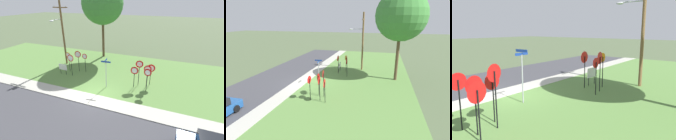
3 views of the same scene
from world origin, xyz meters
The scene contains 17 objects.
ground_plane centered at (0.00, 0.00, 0.00)m, with size 160.00×160.00×0.00m, color #4C5B3D.
road_asphalt centered at (0.00, -4.80, 0.01)m, with size 44.00×6.40×0.01m, color #3D3D42.
sidewalk_strip centered at (0.00, -0.80, 0.03)m, with size 44.00×1.60×0.06m, color #ADAA9E.
grass_median centered at (0.00, 6.00, 0.02)m, with size 44.00×12.00×0.04m, color #567F3D.
stop_sign_near_left centered at (-4.34, 2.69, 1.90)m, with size 0.80×0.10×2.54m.
stop_sign_near_right centered at (-3.36, 4.12, 1.70)m, with size 0.64×0.09×2.31m.
stop_sign_far_left centered at (-5.27, 3.58, 1.78)m, with size 0.66×0.12×2.42m.
stop_sign_far_center centered at (-4.18, 3.95, 1.94)m, with size 0.78×0.13×2.60m.
yield_sign_near_left centered at (3.01, 2.64, 1.70)m, with size 0.77×0.11×2.23m.
yield_sign_near_right centered at (4.32, 2.29, 1.81)m, with size 0.72×0.12×2.38m.
yield_sign_far_left centered at (3.33, 3.26, 2.06)m, with size 0.74×0.15×2.70m.
yield_sign_far_right centered at (4.18, 3.18, 1.79)m, with size 0.73×0.11×2.35m.
yield_sign_center centered at (4.43, 3.76, 1.73)m, with size 0.81×0.13×2.27m.
street_name_post centered at (0.42, 1.70, 1.81)m, with size 0.96×0.81×2.97m.
utility_pole centered at (-7.22, 5.45, 4.49)m, with size 2.10×2.18×8.22m.
notice_board centered at (-5.49, 2.61, 0.87)m, with size 1.10×0.08×1.25m.
oak_tree_left centered at (-3.70, 10.22, 7.67)m, with size 5.78×5.78×10.54m.
Camera 1 is at (6.02, -10.93, 8.16)m, focal length 25.12 mm.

